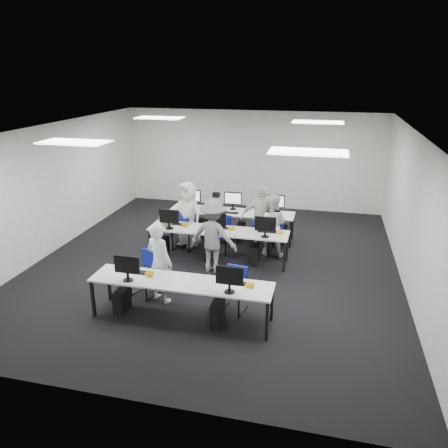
% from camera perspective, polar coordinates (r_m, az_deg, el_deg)
% --- Properties ---
extents(room, '(9.00, 9.02, 3.00)m').
position_cam_1_polar(room, '(9.47, -1.10, 3.17)').
color(room, black).
rests_on(room, ground).
extents(ceiling_panels, '(5.20, 4.60, 0.02)m').
position_cam_1_polar(ceiling_panels, '(9.16, -1.17, 12.11)').
color(ceiling_panels, white).
rests_on(ceiling_panels, room).
extents(desk_front, '(3.20, 0.70, 0.73)m').
position_cam_1_polar(desk_front, '(7.64, -5.63, -7.79)').
color(desk_front, silver).
rests_on(desk_front, ground).
extents(desk_mid, '(3.20, 0.70, 0.73)m').
position_cam_1_polar(desk_mid, '(9.92, -0.78, -1.05)').
color(desk_mid, silver).
rests_on(desk_mid, ground).
extents(desk_back, '(3.20, 0.70, 0.73)m').
position_cam_1_polar(desk_back, '(11.20, 0.98, 1.42)').
color(desk_back, silver).
rests_on(desk_back, ground).
extents(equipment_front, '(2.51, 0.41, 1.19)m').
position_cam_1_polar(equipment_front, '(7.84, -6.94, -9.77)').
color(equipment_front, '#0C5D9D').
rests_on(equipment_front, desk_front).
extents(equipment_mid, '(2.91, 0.41, 1.19)m').
position_cam_1_polar(equipment_mid, '(10.06, -1.86, -2.71)').
color(equipment_mid, white).
rests_on(equipment_mid, desk_mid).
extents(equipment_back, '(2.91, 0.41, 1.19)m').
position_cam_1_polar(equipment_back, '(11.28, 1.94, -0.18)').
color(equipment_back, white).
rests_on(equipment_back, desk_back).
extents(chair_0, '(0.55, 0.57, 0.87)m').
position_cam_1_polar(chair_0, '(8.71, -10.16, -7.37)').
color(chair_0, navy).
rests_on(chair_0, ground).
extents(chair_1, '(0.48, 0.51, 0.84)m').
position_cam_1_polar(chair_1, '(8.03, 1.27, -9.61)').
color(chair_1, navy).
rests_on(chair_1, ground).
extents(chair_2, '(0.51, 0.55, 0.97)m').
position_cam_1_polar(chair_2, '(10.75, -5.17, -1.57)').
color(chair_2, navy).
rests_on(chair_2, ground).
extents(chair_3, '(0.46, 0.49, 0.82)m').
position_cam_1_polar(chair_3, '(10.51, -0.70, -2.28)').
color(chair_3, navy).
rests_on(chair_3, ground).
extents(chair_4, '(0.51, 0.54, 0.85)m').
position_cam_1_polar(chair_4, '(10.44, 6.73, -2.53)').
color(chair_4, navy).
rests_on(chair_4, ground).
extents(chair_5, '(0.47, 0.51, 0.92)m').
position_cam_1_polar(chair_5, '(11.01, -5.26, -1.15)').
color(chair_5, navy).
rests_on(chair_5, ground).
extents(chair_6, '(0.53, 0.55, 0.84)m').
position_cam_1_polar(chair_6, '(10.92, 0.51, -1.37)').
color(chair_6, navy).
rests_on(chair_6, ground).
extents(chair_7, '(0.48, 0.51, 0.84)m').
position_cam_1_polar(chair_7, '(10.59, 5.16, -2.16)').
color(chair_7, navy).
rests_on(chair_7, ground).
extents(handbag, '(0.45, 0.37, 0.32)m').
position_cam_1_polar(handbag, '(10.20, -7.61, 0.63)').
color(handbag, tan).
rests_on(handbag, desk_mid).
extents(student_0, '(0.67, 0.56, 1.56)m').
position_cam_1_polar(student_0, '(8.24, -8.42, -5.02)').
color(student_0, white).
rests_on(student_0, ground).
extents(student_1, '(0.76, 0.61, 1.49)m').
position_cam_1_polar(student_1, '(10.23, 6.22, -0.14)').
color(student_1, white).
rests_on(student_1, ground).
extents(student_2, '(0.94, 0.80, 1.63)m').
position_cam_1_polar(student_2, '(10.74, -4.71, 1.29)').
color(student_2, white).
rests_on(student_2, ground).
extents(student_3, '(1.01, 0.51, 1.66)m').
position_cam_1_polar(student_3, '(10.39, 4.85, 0.73)').
color(student_3, white).
rests_on(student_3, ground).
extents(photographer, '(1.13, 0.75, 1.63)m').
position_cam_1_polar(photographer, '(9.32, -1.43, -1.58)').
color(photographer, slate).
rests_on(photographer, ground).
extents(dslr_camera, '(0.16, 0.20, 0.10)m').
position_cam_1_polar(dslr_camera, '(9.20, -1.03, 3.84)').
color(dslr_camera, black).
rests_on(dslr_camera, photographer).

